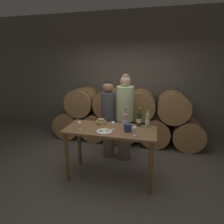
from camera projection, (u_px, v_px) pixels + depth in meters
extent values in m
plane|color=#564F44|center=(110.00, 177.00, 3.13)|extent=(10.00, 10.00, 0.00)
cube|color=#60594F|center=(129.00, 76.00, 4.67)|extent=(10.00, 0.12, 3.20)
cylinder|color=#9E7042|center=(72.00, 123.00, 4.85)|extent=(0.70, 0.83, 0.70)
cylinder|color=#2D2D33|center=(67.00, 126.00, 4.60)|extent=(0.71, 0.02, 0.71)
cylinder|color=#2D2D33|center=(76.00, 120.00, 5.09)|extent=(0.71, 0.02, 0.71)
cylinder|color=#9E7042|center=(97.00, 125.00, 4.68)|extent=(0.70, 0.83, 0.70)
cylinder|color=#2D2D33|center=(94.00, 128.00, 4.43)|extent=(0.71, 0.02, 0.71)
cylinder|color=#2D2D33|center=(100.00, 121.00, 4.93)|extent=(0.71, 0.02, 0.71)
cylinder|color=#9E7042|center=(125.00, 127.00, 4.52)|extent=(0.70, 0.83, 0.70)
cylinder|color=#2D2D33|center=(123.00, 131.00, 4.27)|extent=(0.71, 0.02, 0.71)
cylinder|color=#2D2D33|center=(127.00, 124.00, 4.77)|extent=(0.71, 0.02, 0.71)
cylinder|color=#9E7042|center=(155.00, 130.00, 4.35)|extent=(0.70, 0.83, 0.70)
cylinder|color=#2D2D33|center=(155.00, 134.00, 4.10)|extent=(0.71, 0.02, 0.71)
cylinder|color=#2D2D33|center=(155.00, 126.00, 4.60)|extent=(0.71, 0.02, 0.71)
cylinder|color=#9E7042|center=(186.00, 132.00, 4.19)|extent=(0.70, 0.83, 0.70)
cylinder|color=#2D2D33|center=(188.00, 137.00, 3.94)|extent=(0.71, 0.02, 0.71)
cylinder|color=#2D2D33|center=(185.00, 128.00, 4.44)|extent=(0.71, 0.02, 0.71)
cylinder|color=#9E7042|center=(83.00, 101.00, 4.59)|extent=(0.70, 0.83, 0.70)
cylinder|color=#2D2D33|center=(79.00, 103.00, 4.34)|extent=(0.71, 0.02, 0.71)
cylinder|color=#2D2D33|center=(87.00, 99.00, 4.83)|extent=(0.71, 0.02, 0.71)
cylinder|color=#9E7042|center=(111.00, 102.00, 4.42)|extent=(0.70, 0.83, 0.70)
cylinder|color=#2D2D33|center=(108.00, 105.00, 4.17)|extent=(0.71, 0.02, 0.71)
cylinder|color=#2D2D33|center=(113.00, 100.00, 4.67)|extent=(0.71, 0.02, 0.71)
cylinder|color=#9E7042|center=(141.00, 104.00, 4.26)|extent=(0.70, 0.83, 0.70)
cylinder|color=#2D2D33|center=(140.00, 107.00, 4.01)|extent=(0.71, 0.02, 0.71)
cylinder|color=#2D2D33|center=(141.00, 102.00, 4.51)|extent=(0.71, 0.02, 0.71)
cylinder|color=#9E7042|center=(173.00, 106.00, 4.09)|extent=(0.70, 0.83, 0.70)
cylinder|color=#2D2D33|center=(174.00, 109.00, 3.85)|extent=(0.71, 0.02, 0.71)
cylinder|color=#2D2D33|center=(172.00, 103.00, 4.34)|extent=(0.71, 0.02, 0.71)
cylinder|color=brown|center=(67.00, 158.00, 2.91)|extent=(0.06, 0.06, 0.89)
cylinder|color=brown|center=(151.00, 169.00, 2.61)|extent=(0.06, 0.06, 0.89)
cylinder|color=brown|center=(79.00, 144.00, 3.39)|extent=(0.06, 0.06, 0.89)
cylinder|color=brown|center=(151.00, 152.00, 3.09)|extent=(0.06, 0.06, 0.89)
cube|color=brown|center=(110.00, 130.00, 2.87)|extent=(1.49, 0.63, 0.04)
cylinder|color=#756651|center=(108.00, 139.00, 3.72)|extent=(0.24, 0.24, 0.78)
cylinder|color=#4C4C51|center=(108.00, 108.00, 3.52)|extent=(0.29, 0.29, 0.62)
sphere|color=#997051|center=(108.00, 87.00, 3.40)|extent=(0.21, 0.21, 0.21)
sphere|color=black|center=(108.00, 84.00, 3.40)|extent=(0.17, 0.17, 0.17)
cylinder|color=#756651|center=(124.00, 139.00, 3.63)|extent=(0.28, 0.28, 0.85)
cylinder|color=beige|center=(125.00, 104.00, 3.42)|extent=(0.34, 0.34, 0.68)
sphere|color=tan|center=(125.00, 81.00, 3.29)|extent=(0.20, 0.20, 0.20)
sphere|color=#75604C|center=(126.00, 78.00, 3.29)|extent=(0.16, 0.16, 0.16)
cylinder|color=#193819|center=(139.00, 119.00, 2.97)|extent=(0.08, 0.08, 0.23)
cylinder|color=#193819|center=(140.00, 111.00, 2.93)|extent=(0.03, 0.03, 0.08)
cylinder|color=gold|center=(140.00, 108.00, 2.91)|extent=(0.03, 0.03, 0.02)
cylinder|color=white|center=(139.00, 120.00, 2.97)|extent=(0.08, 0.08, 0.07)
cylinder|color=#ADBC7F|center=(148.00, 120.00, 2.91)|extent=(0.08, 0.08, 0.23)
cylinder|color=#ADBC7F|center=(148.00, 111.00, 2.87)|extent=(0.03, 0.03, 0.08)
cylinder|color=black|center=(148.00, 108.00, 2.85)|extent=(0.03, 0.03, 0.02)
cylinder|color=white|center=(148.00, 121.00, 2.92)|extent=(0.08, 0.08, 0.07)
cylinder|color=#BC8E93|center=(125.00, 121.00, 2.93)|extent=(0.08, 0.08, 0.22)
cylinder|color=#BC8E93|center=(126.00, 112.00, 2.89)|extent=(0.03, 0.03, 0.08)
cylinder|color=maroon|center=(126.00, 109.00, 2.87)|extent=(0.03, 0.03, 0.02)
cylinder|color=white|center=(125.00, 122.00, 2.93)|extent=(0.08, 0.08, 0.07)
cylinder|color=navy|center=(128.00, 128.00, 2.74)|extent=(0.12, 0.12, 0.13)
cylinder|color=navy|center=(128.00, 124.00, 2.72)|extent=(0.12, 0.12, 0.01)
cylinder|color=tan|center=(101.00, 122.00, 3.08)|extent=(0.17, 0.17, 0.05)
ellipsoid|color=tan|center=(101.00, 120.00, 3.06)|extent=(0.13, 0.08, 0.06)
cylinder|color=white|center=(104.00, 131.00, 2.74)|extent=(0.24, 0.24, 0.01)
cube|color=beige|center=(108.00, 130.00, 2.74)|extent=(0.07, 0.06, 0.02)
cube|color=#E0CC7F|center=(101.00, 131.00, 2.72)|extent=(0.07, 0.06, 0.02)
cylinder|color=white|center=(80.00, 129.00, 2.84)|extent=(0.06, 0.06, 0.00)
cylinder|color=white|center=(80.00, 127.00, 2.83)|extent=(0.01, 0.01, 0.08)
sphere|color=white|center=(80.00, 123.00, 2.81)|extent=(0.07, 0.07, 0.07)
cylinder|color=white|center=(113.00, 129.00, 2.84)|extent=(0.06, 0.06, 0.00)
cylinder|color=white|center=(113.00, 127.00, 2.82)|extent=(0.01, 0.01, 0.08)
sphere|color=white|center=(113.00, 123.00, 2.81)|extent=(0.07, 0.07, 0.07)
cylinder|color=white|center=(134.00, 135.00, 2.62)|extent=(0.06, 0.06, 0.00)
cylinder|color=white|center=(135.00, 132.00, 2.61)|extent=(0.01, 0.01, 0.08)
sphere|color=white|center=(135.00, 128.00, 2.59)|extent=(0.07, 0.07, 0.07)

